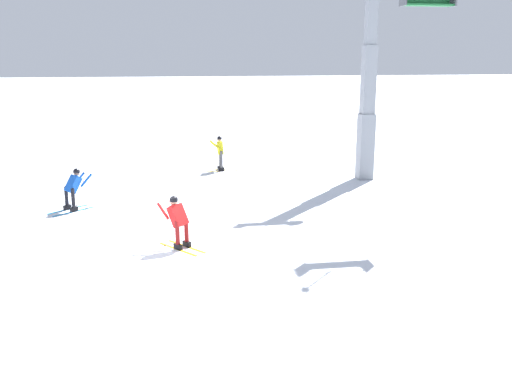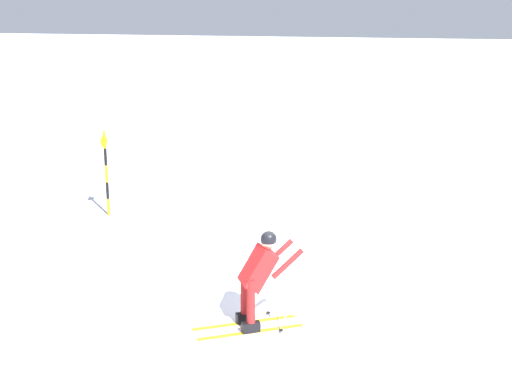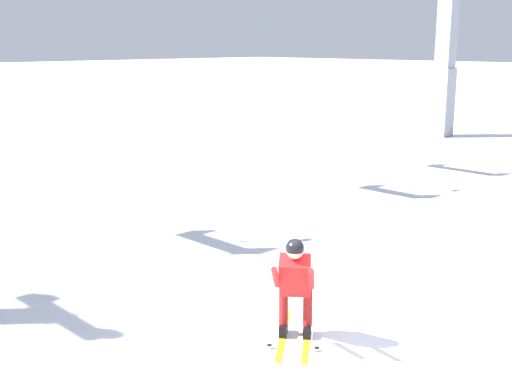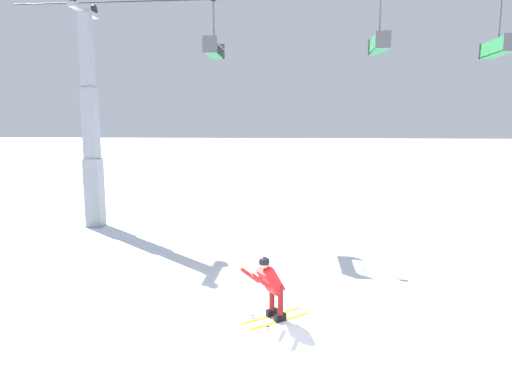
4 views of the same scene
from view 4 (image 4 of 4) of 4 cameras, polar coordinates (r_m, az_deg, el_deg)
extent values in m
plane|color=white|center=(9.93, 0.10, -17.91)|extent=(260.00, 260.00, 0.00)
cube|color=yellow|center=(10.52, 3.15, -16.28)|extent=(1.39, 1.10, 0.01)
cube|color=black|center=(10.48, 3.15, -15.86)|extent=(0.29, 0.26, 0.16)
cylinder|color=maroon|center=(10.31, 3.17, -13.69)|extent=(0.13, 0.13, 0.70)
cube|color=yellow|center=(10.77, 2.05, -15.65)|extent=(1.39, 1.10, 0.01)
cube|color=black|center=(10.74, 2.05, -15.23)|extent=(0.29, 0.26, 0.16)
cylinder|color=maroon|center=(10.57, 2.07, -13.11)|extent=(0.13, 0.13, 0.70)
cube|color=red|center=(10.19, 1.85, -11.24)|extent=(0.70, 0.67, 0.68)
sphere|color=beige|center=(9.97, 1.06, -9.20)|extent=(0.23, 0.23, 0.23)
sphere|color=black|center=(9.96, 1.07, -9.01)|extent=(0.25, 0.25, 0.25)
cylinder|color=red|center=(9.77, 0.69, -11.46)|extent=(0.46, 0.38, 0.45)
cylinder|color=gray|center=(9.94, 0.57, -14.97)|extent=(0.32, 0.40, 1.20)
cylinder|color=black|center=(10.16, 1.58, -16.94)|extent=(0.07, 0.07, 0.01)
cylinder|color=red|center=(10.13, -0.76, -10.70)|extent=(0.46, 0.38, 0.45)
cylinder|color=gray|center=(10.37, -1.14, -13.93)|extent=(0.46, 0.21, 1.20)
cylinder|color=black|center=(10.65, -0.44, -15.68)|extent=(0.07, 0.07, 0.01)
cube|color=gray|center=(20.47, -20.10, -0.10)|extent=(0.66, 0.66, 2.98)
cube|color=gray|center=(20.25, -20.55, 8.27)|extent=(0.55, 0.55, 2.98)
cube|color=gray|center=(20.47, -21.01, 16.64)|extent=(0.45, 0.45, 2.98)
cube|color=gray|center=(20.76, -21.27, 20.96)|extent=(0.28, 2.23, 0.18)
cylinder|color=black|center=(21.64, -20.13, 21.17)|extent=(0.10, 0.44, 0.44)
cylinder|color=#4C4F54|center=(19.02, -5.48, 21.17)|extent=(0.07, 0.07, 1.60)
cube|color=#1E6633|center=(18.78, -5.42, 17.15)|extent=(0.45, 1.79, 0.06)
cube|color=#1E6633|center=(18.86, -6.04, 17.95)|extent=(0.06, 1.79, 0.55)
cylinder|color=#4C4F54|center=(18.77, -4.47, 18.09)|extent=(0.04, 1.70, 0.04)
cube|color=#4C4F54|center=(19.69, -4.93, 17.57)|extent=(0.57, 0.05, 0.63)
cube|color=#4C4F54|center=(17.95, -5.98, 18.42)|extent=(0.57, 0.05, 0.63)
cylinder|color=#4C4F54|center=(18.99, 15.70, 21.03)|extent=(0.07, 0.07, 1.52)
cube|color=#1E6633|center=(18.75, 15.52, 17.12)|extent=(0.45, 1.75, 0.06)
cube|color=#1E6633|center=(18.76, 14.94, 17.99)|extent=(0.06, 1.75, 0.55)
cylinder|color=#4C4F54|center=(18.85, 16.52, 17.96)|extent=(0.04, 1.66, 0.04)
cube|color=#4C4F54|center=(19.64, 15.09, 17.55)|extent=(0.57, 0.05, 0.63)
cube|color=#4C4F54|center=(17.94, 16.08, 18.38)|extent=(0.57, 0.05, 0.63)
cylinder|color=#4C4F54|center=(20.19, 28.97, 19.24)|extent=(0.07, 0.07, 1.72)
cube|color=#1E6633|center=(19.95, 28.66, 15.28)|extent=(0.45, 2.20, 0.06)
cube|color=#1E6633|center=(19.92, 28.19, 16.12)|extent=(0.06, 2.20, 0.55)
cylinder|color=#4C4F54|center=(20.11, 29.56, 16.02)|extent=(0.04, 2.09, 0.04)
cube|color=#4C4F54|center=(21.00, 27.50, 15.74)|extent=(0.57, 0.05, 0.63)
cube|color=#4C4F54|center=(18.99, 30.08, 16.40)|extent=(0.57, 0.05, 0.63)
camera|label=1|loc=(18.19, 65.43, 7.30)|focal=39.83mm
camera|label=2|loc=(18.86, -6.75, 9.48)|focal=46.82mm
camera|label=3|loc=(7.94, -53.24, 2.41)|focal=44.83mm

